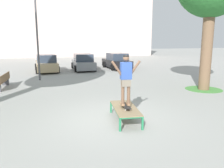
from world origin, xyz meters
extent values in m
plane|color=#999993|center=(0.00, 0.00, 0.00)|extent=(120.00, 120.00, 0.00)
cube|color=beige|center=(-2.28, 32.11, 5.86)|extent=(38.40, 4.00, 11.71)
cube|color=#237A4C|center=(0.20, 0.63, 0.19)|extent=(0.07, 0.07, 0.38)
cube|color=#237A4C|center=(0.90, 0.52, 0.19)|extent=(0.07, 0.07, 0.38)
cube|color=#237A4C|center=(-0.07, -1.19, 0.19)|extent=(0.07, 0.07, 0.38)
cube|color=#237A4C|center=(0.62, -1.30, 0.19)|extent=(0.07, 0.07, 0.38)
cylinder|color=#237A4C|center=(0.07, -0.28, 0.41)|extent=(0.33, 1.89, 0.05)
cylinder|color=#237A4C|center=(0.76, -0.39, 0.41)|extent=(0.33, 1.89, 0.05)
cylinder|color=#237A4C|center=(0.55, 0.58, 0.41)|extent=(0.76, 0.16, 0.05)
cylinder|color=#237A4C|center=(0.28, -1.24, 0.41)|extent=(0.76, 0.16, 0.05)
cube|color=#847051|center=(0.41, -0.33, 0.45)|extent=(1.03, 1.99, 0.03)
cube|color=black|center=(0.40, -0.40, 0.54)|extent=(0.28, 0.82, 0.02)
cylinder|color=silver|center=(0.36, -0.12, 0.49)|extent=(0.04, 0.06, 0.06)
cylinder|color=silver|center=(0.51, -0.13, 0.49)|extent=(0.04, 0.06, 0.06)
cylinder|color=silver|center=(0.30, -0.68, 0.49)|extent=(0.04, 0.06, 0.06)
cylinder|color=silver|center=(0.45, -0.69, 0.49)|extent=(0.04, 0.06, 0.06)
cylinder|color=brown|center=(0.30, -0.39, 0.96)|extent=(0.11, 0.11, 0.82)
cube|color=#99704C|center=(0.31, -0.34, 0.59)|extent=(0.12, 0.25, 0.07)
cylinder|color=brown|center=(0.50, -0.41, 0.96)|extent=(0.11, 0.11, 0.82)
cube|color=#99704C|center=(0.51, -0.37, 0.59)|extent=(0.12, 0.25, 0.07)
cube|color=#756B5B|center=(0.40, -0.40, 1.34)|extent=(0.32, 0.23, 0.24)
cube|color=#2D4C99|center=(0.40, -0.40, 1.74)|extent=(0.38, 0.26, 0.56)
cylinder|color=brown|center=(0.10, -0.37, 1.81)|extent=(0.40, 0.12, 0.52)
cylinder|color=brown|center=(0.70, -0.44, 1.81)|extent=(0.40, 0.12, 0.52)
sphere|color=brown|center=(0.40, -0.40, 2.15)|extent=(0.20, 0.20, 0.20)
cylinder|color=black|center=(0.40, -0.40, 2.22)|extent=(0.19, 0.19, 0.05)
cylinder|color=brown|center=(6.41, 3.04, 2.13)|extent=(0.60, 0.60, 4.26)
cylinder|color=#47893D|center=(6.41, 3.04, 0.00)|extent=(2.02, 2.02, 0.01)
cube|color=tan|center=(-1.82, 13.41, 0.51)|extent=(1.86, 4.26, 0.70)
cube|color=#2D3847|center=(-1.82, 13.26, 1.18)|extent=(1.64, 2.16, 0.64)
cylinder|color=black|center=(-2.72, 14.68, 0.30)|extent=(0.24, 0.61, 0.60)
cylinder|color=black|center=(-1.02, 14.75, 0.30)|extent=(0.24, 0.61, 0.60)
cylinder|color=black|center=(-2.62, 12.08, 0.30)|extent=(0.24, 0.61, 0.60)
cylinder|color=black|center=(-0.92, 12.15, 0.30)|extent=(0.24, 0.61, 0.60)
cube|color=slate|center=(1.47, 13.51, 0.51)|extent=(1.84, 4.25, 0.70)
cube|color=#2D3847|center=(1.46, 13.36, 1.18)|extent=(1.63, 2.15, 0.64)
cylinder|color=black|center=(0.66, 14.84, 0.30)|extent=(0.24, 0.61, 0.60)
cylinder|color=black|center=(2.36, 14.78, 0.30)|extent=(0.24, 0.61, 0.60)
cylinder|color=black|center=(0.57, 12.23, 0.30)|extent=(0.24, 0.61, 0.60)
cylinder|color=black|center=(2.27, 12.18, 0.30)|extent=(0.24, 0.61, 0.60)
cube|color=black|center=(4.75, 13.57, 0.51)|extent=(1.84, 4.26, 0.70)
cube|color=#2D3847|center=(4.76, 13.42, 1.18)|extent=(1.63, 2.15, 0.64)
cylinder|color=black|center=(3.86, 14.84, 0.30)|extent=(0.24, 0.61, 0.60)
cylinder|color=black|center=(5.56, 14.90, 0.30)|extent=(0.24, 0.61, 0.60)
cylinder|color=black|center=(3.95, 12.24, 0.30)|extent=(0.24, 0.61, 0.60)
cylinder|color=black|center=(5.65, 12.29, 0.30)|extent=(0.24, 0.61, 0.60)
cube|color=brown|center=(-4.49, 6.73, 0.43)|extent=(0.63, 2.43, 0.06)
cube|color=brown|center=(-4.29, 6.71, 0.65)|extent=(0.23, 2.40, 0.36)
cube|color=#424247|center=(-4.41, 7.69, 0.20)|extent=(0.38, 0.11, 0.40)
cylinder|color=#4C4C51|center=(-2.40, 8.96, 2.75)|extent=(0.12, 0.12, 5.50)
camera|label=1|loc=(-2.23, -7.28, 2.72)|focal=36.21mm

